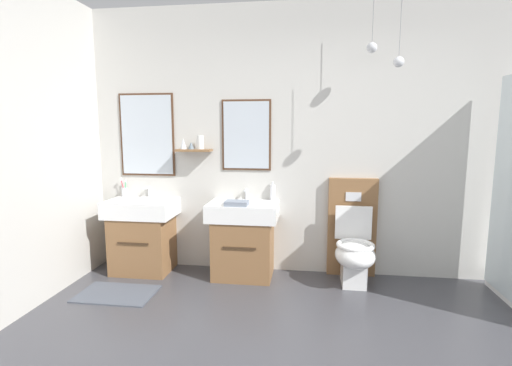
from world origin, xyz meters
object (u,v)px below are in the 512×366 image
at_px(toilet, 353,244).
at_px(folded_hand_towel, 237,203).
at_px(vanity_sink_right, 244,237).
at_px(soap_dispenser, 273,192).
at_px(vanity_sink_left, 143,233).
at_px(toothbrush_cup, 125,191).

height_order(toilet, folded_hand_towel, toilet).
distance_m(vanity_sink_right, soap_dispenser, 0.55).
distance_m(vanity_sink_left, toothbrush_cup, 0.52).
bearing_deg(toothbrush_cup, folded_hand_towel, -13.64).
bearing_deg(soap_dispenser, toothbrush_cup, -179.64).
distance_m(vanity_sink_left, toilet, 2.15).
bearing_deg(toilet, folded_hand_towel, -172.24).
bearing_deg(soap_dispenser, vanity_sink_left, -172.47).
bearing_deg(toilet, vanity_sink_right, -179.65).
bearing_deg(soap_dispenser, vanity_sink_right, -147.22).
height_order(toothbrush_cup, soap_dispenser, toothbrush_cup).
bearing_deg(vanity_sink_left, toothbrush_cup, 147.85).
relative_size(toothbrush_cup, soap_dispenser, 1.07).
bearing_deg(vanity_sink_right, toothbrush_cup, 172.85).
bearing_deg(soap_dispenser, toilet, -11.96).
bearing_deg(toothbrush_cup, vanity_sink_left, -32.15).
xyz_separation_m(vanity_sink_right, folded_hand_towel, (-0.04, -0.15, 0.38)).
bearing_deg(folded_hand_towel, toothbrush_cup, 166.36).
distance_m(vanity_sink_left, soap_dispenser, 1.42).
height_order(vanity_sink_right, folded_hand_towel, folded_hand_towel).
bearing_deg(vanity_sink_right, soap_dispenser, 32.78).
bearing_deg(folded_hand_towel, soap_dispenser, 45.74).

